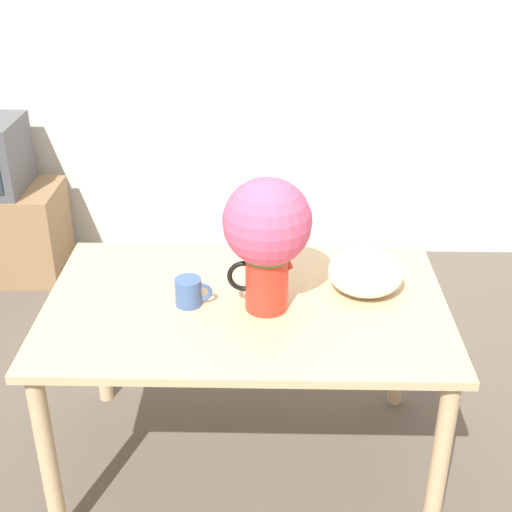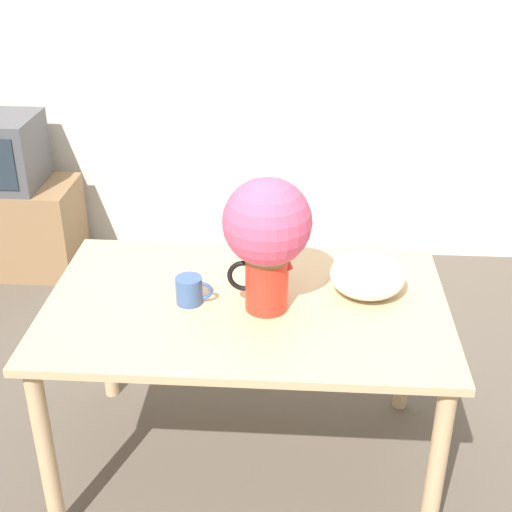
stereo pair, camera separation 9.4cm
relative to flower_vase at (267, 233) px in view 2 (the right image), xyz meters
name	(u,v)px [view 2 (the right image)]	position (x,y,z in m)	size (l,w,h in m)	color
ground_plane	(254,483)	(-0.04, -0.08, -1.03)	(12.00, 12.00, 0.00)	brown
wall_back	(279,36)	(-0.04, 1.90, 0.27)	(8.00, 0.05, 2.60)	silver
table	(246,324)	(-0.07, 0.04, -0.38)	(1.40, 0.89, 0.74)	tan
flower_vase	(267,233)	(0.00, 0.00, 0.00)	(0.29, 0.29, 0.47)	red
coffee_mug	(190,290)	(-0.27, 0.02, -0.24)	(0.13, 0.09, 0.10)	#385689
white_bowl	(367,275)	(0.35, 0.12, -0.21)	(0.27, 0.27, 0.14)	silver
tv_stand	(11,227)	(-1.57, 1.56, -0.76)	(0.78, 0.43, 0.53)	#8E6B47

